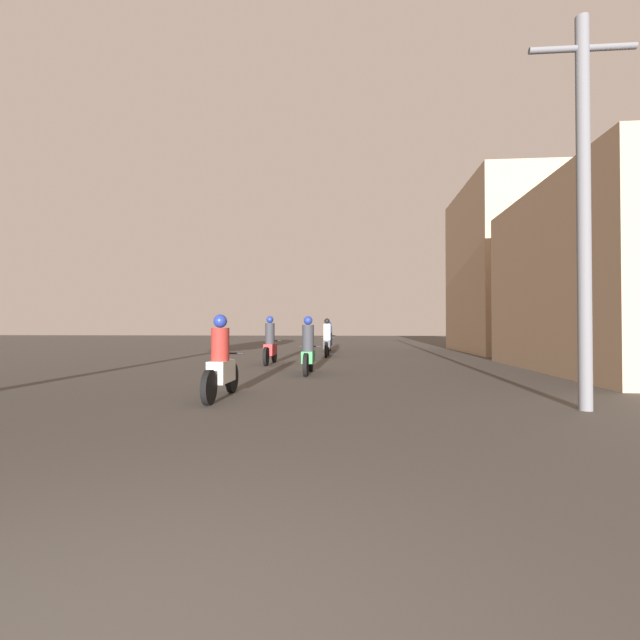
{
  "coord_description": "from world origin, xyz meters",
  "views": [
    {
      "loc": [
        0.95,
        -1.1,
        1.29
      ],
      "look_at": [
        -0.47,
        16.84,
        1.57
      ],
      "focal_mm": 24.0,
      "sensor_mm": 36.0,
      "label": 1
    }
  ],
  "objects_px": {
    "motorcycle_green": "(308,351)",
    "building_right_near": "(617,278)",
    "building_right_far": "(511,270)",
    "motorcycle_black": "(327,341)",
    "utility_pole_near": "(584,202)",
    "motorcycle_red": "(270,345)",
    "motorcycle_white": "(221,365)",
    "motorcycle_blue": "(329,339)"
  },
  "relations": [
    {
      "from": "building_right_far",
      "to": "utility_pole_near",
      "type": "xyz_separation_m",
      "value": [
        -4.41,
        -15.4,
        -0.95
      ]
    },
    {
      "from": "motorcycle_red",
      "to": "motorcycle_black",
      "type": "xyz_separation_m",
      "value": [
        1.72,
        3.87,
        0.01
      ]
    },
    {
      "from": "motorcycle_white",
      "to": "motorcycle_red",
      "type": "distance_m",
      "value": 7.02
    },
    {
      "from": "motorcycle_red",
      "to": "motorcycle_blue",
      "type": "bearing_deg",
      "value": 82.52
    },
    {
      "from": "motorcycle_white",
      "to": "motorcycle_blue",
      "type": "distance_m",
      "value": 14.76
    },
    {
      "from": "motorcycle_green",
      "to": "building_right_near",
      "type": "bearing_deg",
      "value": 16.96
    },
    {
      "from": "motorcycle_black",
      "to": "motorcycle_green",
      "type": "bearing_deg",
      "value": -100.7
    },
    {
      "from": "motorcycle_green",
      "to": "motorcycle_red",
      "type": "relative_size",
      "value": 0.9
    },
    {
      "from": "motorcycle_red",
      "to": "building_right_near",
      "type": "xyz_separation_m",
      "value": [
        10.31,
        -1.82,
        2.01
      ]
    },
    {
      "from": "motorcycle_black",
      "to": "motorcycle_red",
      "type": "bearing_deg",
      "value": -123.89
    },
    {
      "from": "motorcycle_green",
      "to": "utility_pole_near",
      "type": "xyz_separation_m",
      "value": [
        4.79,
        -4.7,
        2.59
      ]
    },
    {
      "from": "motorcycle_red",
      "to": "motorcycle_blue",
      "type": "height_order",
      "value": "motorcycle_red"
    },
    {
      "from": "motorcycle_red",
      "to": "utility_pole_near",
      "type": "bearing_deg",
      "value": -45.75
    },
    {
      "from": "building_right_near",
      "to": "utility_pole_near",
      "type": "height_order",
      "value": "utility_pole_near"
    },
    {
      "from": "motorcycle_black",
      "to": "building_right_near",
      "type": "height_order",
      "value": "building_right_near"
    },
    {
      "from": "building_right_near",
      "to": "motorcycle_green",
      "type": "bearing_deg",
      "value": -172.75
    },
    {
      "from": "motorcycle_white",
      "to": "motorcycle_black",
      "type": "xyz_separation_m",
      "value": [
        1.23,
        10.88,
        0.05
      ]
    },
    {
      "from": "motorcycle_blue",
      "to": "utility_pole_near",
      "type": "height_order",
      "value": "utility_pole_near"
    },
    {
      "from": "motorcycle_red",
      "to": "utility_pole_near",
      "type": "xyz_separation_m",
      "value": [
        6.42,
        -7.62,
        2.57
      ]
    },
    {
      "from": "utility_pole_near",
      "to": "motorcycle_red",
      "type": "bearing_deg",
      "value": 130.11
    },
    {
      "from": "building_right_far",
      "to": "motorcycle_red",
      "type": "bearing_deg",
      "value": -144.33
    },
    {
      "from": "building_right_near",
      "to": "building_right_far",
      "type": "distance_m",
      "value": 9.73
    },
    {
      "from": "motorcycle_green",
      "to": "building_right_near",
      "type": "height_order",
      "value": "building_right_near"
    },
    {
      "from": "motorcycle_green",
      "to": "motorcycle_black",
      "type": "xyz_separation_m",
      "value": [
        0.09,
        6.79,
        0.03
      ]
    },
    {
      "from": "building_right_far",
      "to": "motorcycle_black",
      "type": "bearing_deg",
      "value": -156.81
    },
    {
      "from": "motorcycle_white",
      "to": "building_right_near",
      "type": "relative_size",
      "value": 0.24
    },
    {
      "from": "motorcycle_blue",
      "to": "building_right_near",
      "type": "height_order",
      "value": "building_right_near"
    },
    {
      "from": "motorcycle_green",
      "to": "building_right_far",
      "type": "xyz_separation_m",
      "value": [
        9.2,
        10.7,
        3.55
      ]
    },
    {
      "from": "motorcycle_white",
      "to": "motorcycle_black",
      "type": "relative_size",
      "value": 0.96
    },
    {
      "from": "motorcycle_black",
      "to": "motorcycle_blue",
      "type": "distance_m",
      "value": 3.84
    },
    {
      "from": "motorcycle_red",
      "to": "building_right_far",
      "type": "xyz_separation_m",
      "value": [
        10.83,
        7.78,
        3.52
      ]
    },
    {
      "from": "motorcycle_white",
      "to": "motorcycle_black",
      "type": "height_order",
      "value": "motorcycle_black"
    },
    {
      "from": "motorcycle_red",
      "to": "building_right_near",
      "type": "bearing_deg",
      "value": -5.85
    },
    {
      "from": "motorcycle_black",
      "to": "utility_pole_near",
      "type": "distance_m",
      "value": 12.68
    },
    {
      "from": "motorcycle_green",
      "to": "motorcycle_blue",
      "type": "distance_m",
      "value": 10.63
    },
    {
      "from": "motorcycle_white",
      "to": "utility_pole_near",
      "type": "xyz_separation_m",
      "value": [
        5.93,
        -0.62,
        2.61
      ]
    },
    {
      "from": "motorcycle_blue",
      "to": "motorcycle_green",
      "type": "bearing_deg",
      "value": -98.14
    },
    {
      "from": "building_right_far",
      "to": "utility_pole_near",
      "type": "height_order",
      "value": "building_right_far"
    },
    {
      "from": "motorcycle_red",
      "to": "motorcycle_black",
      "type": "relative_size",
      "value": 1.04
    },
    {
      "from": "utility_pole_near",
      "to": "building_right_far",
      "type": "bearing_deg",
      "value": 74.02
    },
    {
      "from": "motorcycle_red",
      "to": "building_right_far",
      "type": "relative_size",
      "value": 0.25
    },
    {
      "from": "motorcycle_blue",
      "to": "utility_pole_near",
      "type": "xyz_separation_m",
      "value": [
        4.84,
        -15.33,
        2.6
      ]
    }
  ]
}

